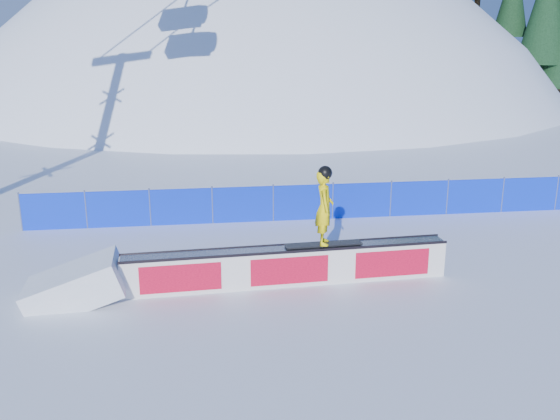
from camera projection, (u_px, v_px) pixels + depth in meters
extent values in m
plane|color=white|center=(404.00, 266.00, 16.82)|extent=(160.00, 160.00, 0.00)
sphere|color=white|center=(258.00, 281.00, 61.84)|extent=(64.00, 64.00, 64.00)
cylinder|color=#322114|center=(509.00, 34.00, 54.61)|extent=(0.50, 0.50, 1.40)
cylinder|color=#322114|center=(498.00, 44.00, 59.06)|extent=(0.50, 0.50, 1.40)
cylinder|color=#322114|center=(542.00, 71.00, 54.22)|extent=(0.50, 0.50, 1.40)
cone|color=black|center=(549.00, 6.00, 52.70)|extent=(4.20, 4.20, 9.55)
cylinder|color=#322114|center=(546.00, 91.00, 57.16)|extent=(0.50, 0.50, 1.40)
cone|color=black|center=(552.00, 41.00, 55.92)|extent=(3.34, 3.34, 7.60)
cube|color=#072AD8|center=(362.00, 200.00, 20.93)|extent=(22.00, 0.03, 1.20)
cylinder|color=#424D77|center=(20.00, 211.00, 19.53)|extent=(0.05, 0.05, 1.30)
cylinder|color=#424D77|center=(86.00, 209.00, 19.79)|extent=(0.05, 0.05, 1.30)
cylinder|color=#424D77|center=(150.00, 206.00, 20.04)|extent=(0.05, 0.05, 1.30)
cylinder|color=#424D77|center=(212.00, 204.00, 20.29)|extent=(0.05, 0.05, 1.30)
cylinder|color=#424D77|center=(273.00, 202.00, 20.54)|extent=(0.05, 0.05, 1.30)
cylinder|color=#424D77|center=(333.00, 200.00, 20.79)|extent=(0.05, 0.05, 1.30)
cylinder|color=#424D77|center=(391.00, 198.00, 21.04)|extent=(0.05, 0.05, 1.30)
cylinder|color=#424D77|center=(447.00, 196.00, 21.29)|extent=(0.05, 0.05, 1.30)
cylinder|color=#424D77|center=(503.00, 194.00, 21.54)|extent=(0.05, 0.05, 1.30)
cylinder|color=#424D77|center=(557.00, 192.00, 21.80)|extent=(0.05, 0.05, 1.30)
cube|color=silver|center=(288.00, 267.00, 15.50)|extent=(8.15, 0.94, 0.92)
cube|color=gray|center=(288.00, 249.00, 15.36)|extent=(8.07, 0.96, 0.04)
cube|color=black|center=(290.00, 252.00, 15.11)|extent=(8.13, 0.46, 0.06)
cube|color=black|center=(286.00, 245.00, 15.62)|extent=(8.13, 0.46, 0.06)
cube|color=red|center=(290.00, 271.00, 15.25)|extent=(7.72, 0.43, 0.69)
cube|color=red|center=(286.00, 263.00, 15.75)|extent=(7.72, 0.43, 0.69)
cube|color=black|center=(324.00, 244.00, 15.51)|extent=(1.94, 0.45, 0.04)
imported|color=#FFE40A|center=(324.00, 208.00, 15.24)|extent=(0.54, 0.74, 1.86)
sphere|color=black|center=(325.00, 173.00, 15.00)|extent=(0.35, 0.35, 0.35)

